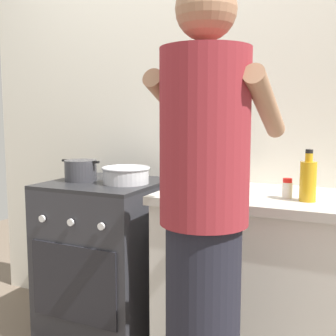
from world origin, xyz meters
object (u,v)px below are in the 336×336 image
Objects in this scene: utensil_crock at (238,168)px; person at (204,234)px; mixing_bowl at (126,174)px; stove_range at (106,260)px; oil_bottle at (308,180)px; spice_bottle at (287,189)px; pot at (81,170)px.

person is at bearing -82.55° from utensil_crock.
mixing_bowl is 0.92m from person.
stove_range is at bearing 142.44° from person.
spice_bottle is at bearing 161.51° from oil_bottle.
pot is 0.14× the size of person.
stove_range is 3.45× the size of mixing_bowl.
mixing_bowl is 2.94× the size of spice_bottle.
utensil_crock is 0.81m from person.
utensil_crock is at bearing 141.72° from spice_bottle.
utensil_crock reaches higher than mixing_bowl.
pot is 0.74× the size of utensil_crock.
pot is at bearing -167.18° from utensil_crock.
utensil_crock is (0.85, 0.19, 0.04)m from pot.
pot is 1.13m from person.
pot is at bearing 177.04° from oil_bottle.
pot is 1.14m from spice_bottle.
spice_bottle is at bearing -38.28° from utensil_crock.
stove_range is 0.53m from pot.
spice_bottle is 0.60m from person.
stove_range is 1.22m from oil_bottle.
oil_bottle is (0.95, -0.09, 0.04)m from mixing_bowl.
person is (0.10, -0.79, -0.13)m from utensil_crock.
utensil_crock is at bearing 12.98° from stove_range.
mixing_bowl is 0.95m from oil_bottle.
oil_bottle is at bearing -4.90° from stove_range.
stove_range is at bearing 176.38° from spice_bottle.
person is (0.81, -0.63, 0.41)m from stove_range.
stove_range is 0.91m from utensil_crock.
oil_bottle is 0.13× the size of person.
mixing_bowl is at bearing 174.71° from oil_bottle.
spice_bottle reaches higher than stove_range.
stove_range is 2.74× the size of utensil_crock.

